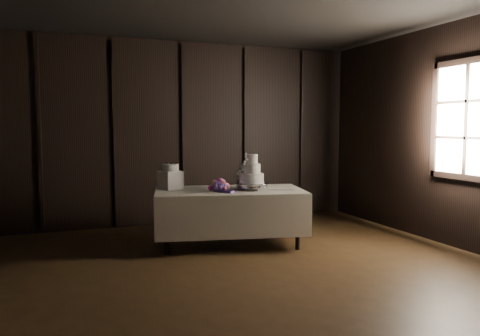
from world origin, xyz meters
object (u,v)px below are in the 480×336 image
Objects in this scene: cake_stand at (252,186)px; small_cake at (170,168)px; box_pedestal at (170,180)px; display_table at (230,215)px; wedding_cake at (250,172)px; bouquet at (219,186)px.

small_cake is at bearing 158.24° from cake_stand.
cake_stand is 1.11m from box_pedestal.
box_pedestal is at bearing 168.48° from display_table.
cake_stand is 1.13m from small_cake.
wedding_cake reaches higher than cake_stand.
display_table is at bearing -23.55° from box_pedestal.
wedding_cake reaches higher than box_pedestal.
bouquet is at bearing -38.53° from box_pedestal.
box_pedestal reaches higher than bouquet.
bouquet is 1.82× the size of small_cake.
wedding_cake is (0.26, -0.10, 0.59)m from display_table.
display_table is at bearing 162.75° from wedding_cake.
small_cake reaches higher than box_pedestal.
display_table is 1.03m from small_cake.
display_table is at bearing 32.36° from bouquet.
box_pedestal is (-0.55, 0.44, 0.06)m from bouquet.
bouquet is (-0.47, -0.03, 0.02)m from cake_stand.
cake_stand reaches higher than display_table.
wedding_cake is at bearing -150.26° from cake_stand.
cake_stand is 1.24× the size of wedding_cake.
bouquet is at bearing -173.53° from wedding_cake.
wedding_cake is at bearing -23.11° from box_pedestal.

